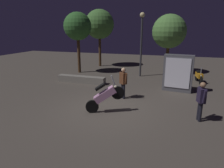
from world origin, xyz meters
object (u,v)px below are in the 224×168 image
at_px(person_rider_beside, 123,80).
at_px(person_bystander_far, 201,98).
at_px(kiosk_billboard, 178,73).
at_px(motorcycle_pink_foreground, 105,96).
at_px(streetlamp_near, 142,36).
at_px(motorcycle_orange_parked_left, 199,76).

height_order(person_rider_beside, person_bystander_far, person_rider_beside).
bearing_deg(kiosk_billboard, person_bystander_far, 109.53).
distance_m(motorcycle_pink_foreground, streetlamp_near, 7.59).
xyz_separation_m(motorcycle_pink_foreground, kiosk_billboard, (2.95, 4.15, 0.31)).
height_order(motorcycle_pink_foreground, kiosk_billboard, kiosk_billboard).
height_order(motorcycle_orange_parked_left, person_bystander_far, person_bystander_far).
bearing_deg(streetlamp_near, person_bystander_far, -63.12).
bearing_deg(person_bystander_far, motorcycle_pink_foreground, 169.96).
distance_m(motorcycle_pink_foreground, person_rider_beside, 2.00).
relative_size(motorcycle_pink_foreground, motorcycle_orange_parked_left, 0.98).
bearing_deg(motorcycle_orange_parked_left, kiosk_billboard, -38.59).
height_order(motorcycle_pink_foreground, person_rider_beside, motorcycle_pink_foreground).
relative_size(motorcycle_orange_parked_left, person_bystander_far, 1.06).
bearing_deg(motorcycle_orange_parked_left, person_bystander_far, -13.22).
distance_m(motorcycle_orange_parked_left, person_rider_beside, 6.13).
height_order(person_rider_beside, kiosk_billboard, kiosk_billboard).
bearing_deg(kiosk_billboard, motorcycle_pink_foreground, 61.72).
height_order(person_bystander_far, kiosk_billboard, kiosk_billboard).
bearing_deg(motorcycle_orange_parked_left, streetlamp_near, -107.92).
height_order(motorcycle_orange_parked_left, person_rider_beside, person_rider_beside).
bearing_deg(motorcycle_pink_foreground, person_rider_beside, 58.20).
distance_m(person_rider_beside, streetlamp_near, 5.66).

